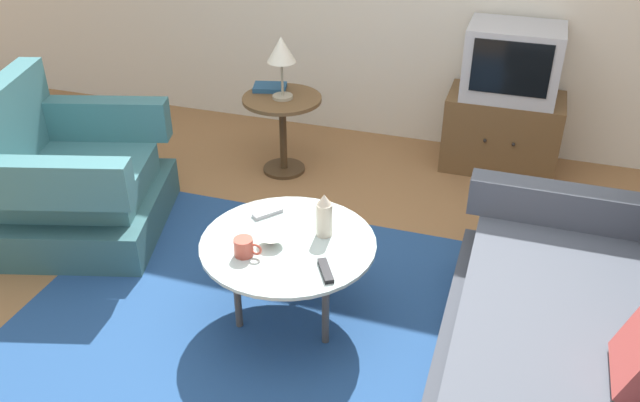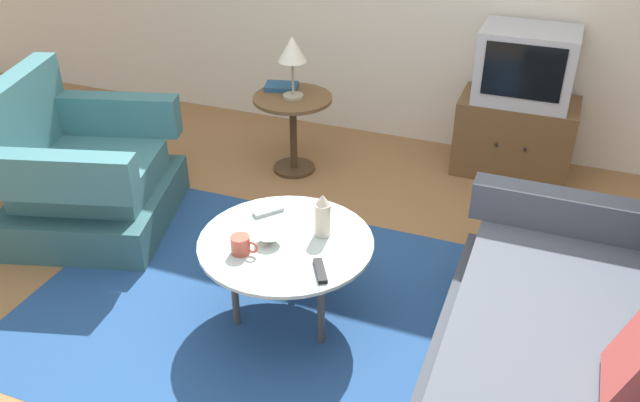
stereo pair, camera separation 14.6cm
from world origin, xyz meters
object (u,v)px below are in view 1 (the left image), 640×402
armchair (72,183)px  table_lamp (281,52)px  vase (324,216)px  bowl (272,240)px  coffee_table (288,248)px  book (270,87)px  mug (244,247)px  television (513,62)px  tv_remote_silver (268,213)px  tv_stand (502,132)px  side_table (283,118)px  couch (574,356)px  tv_remote_dark (326,271)px

armchair → table_lamp: (0.93, 1.08, 0.55)m
vase → bowl: (-0.21, -0.16, -0.08)m
coffee_table → bowl: 0.10m
book → mug: bearing=-86.6°
television → book: television is taller
vase → tv_remote_silver: (-0.33, 0.08, -0.10)m
tv_stand → television: bearing=90.0°
armchair → mug: 1.46m
coffee_table → tv_stand: (0.85, 1.99, -0.15)m
side_table → bowl: (0.52, -1.49, 0.08)m
couch → book: size_ratio=7.10×
armchair → book: bearing=130.5°
tv_remote_silver → armchair: bearing=-58.3°
tv_stand → book: book is taller
mug → tv_remote_silver: bearing=95.2°
table_lamp → mug: (0.42, -1.60, -0.37)m
coffee_table → table_lamp: size_ratio=2.02×
side_table → bowl: side_table is taller
side_table → tv_stand: 1.53m
side_table → table_lamp: 0.46m
mug → coffee_table: bearing=47.4°
mug → tv_remote_dark: mug is taller
coffee_table → television: 2.19m
television → mug: 2.39m
side_table → vase: vase is taller
side_table → vase: 1.53m
armchair → coffee_table: size_ratio=1.39×
couch → coffee_table: 1.34m
tv_remote_dark → tv_remote_silver: (-0.43, 0.37, 0.00)m
television → couch: bearing=-77.9°
coffee_table → tv_remote_silver: size_ratio=5.47×
table_lamp → couch: bearing=-40.8°
table_lamp → tv_remote_dark: (0.82, -1.61, -0.40)m
table_lamp → book: size_ratio=1.64×
book → tv_remote_silver: bearing=-83.5°
tv_stand → tv_remote_dark: size_ratio=4.65×
coffee_table → bowl: bowl is taller
mug → vase: bearing=43.0°
vase → bowl: size_ratio=1.78×
television → tv_remote_dark: size_ratio=3.65×
armchair → table_lamp: bearing=123.2°
book → vase: bearing=-74.1°
armchair → coffee_table: bearing=60.4°
television → tv_stand: bearing=-90.0°
couch → television: television is taller
couch → mug: (-1.47, 0.03, 0.20)m
table_lamp → tv_remote_dark: table_lamp is taller
armchair → tv_remote_dark: bearing=56.9°
tv_remote_dark → book: size_ratio=0.66×
side_table → tv_remote_silver: 1.32m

